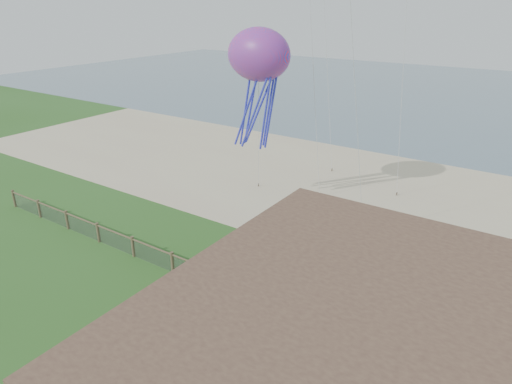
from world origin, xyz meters
TOP-DOWN VIEW (x-y plane):
  - ground at (0.00, 0.00)m, footprint 160.00×160.00m
  - sand_beach at (0.00, 22.00)m, footprint 72.00×20.00m
  - ocean at (0.00, 66.00)m, footprint 160.00×68.00m
  - chainlink_fence at (0.00, 6.00)m, footprint 36.20×0.20m
  - picnic_table at (4.90, 3.15)m, footprint 1.93×1.72m
  - octopus_kite at (-4.03, 15.64)m, footprint 4.42×3.57m

SIDE VIEW (x-z plane):
  - ground at x=0.00m, z-range 0.00..0.00m
  - ocean at x=0.00m, z-range -0.01..0.01m
  - sand_beach at x=0.00m, z-range -0.01..0.01m
  - picnic_table at x=4.90m, z-range 0.00..0.67m
  - chainlink_fence at x=0.00m, z-range -0.07..1.18m
  - octopus_kite at x=-4.03m, z-range 4.17..12.17m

